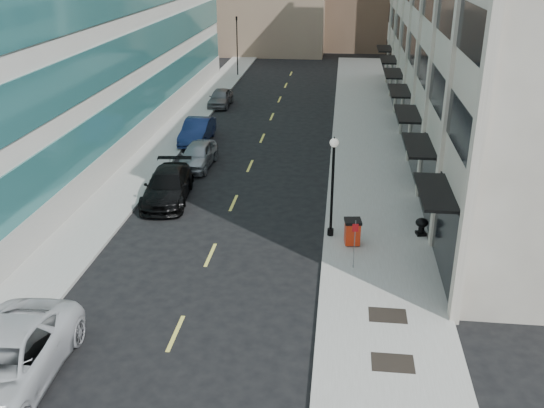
% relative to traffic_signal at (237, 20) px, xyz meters
% --- Properties ---
extents(ground, '(160.00, 160.00, 0.00)m').
position_rel_traffic_signal_xyz_m(ground, '(5.50, -48.00, -5.72)').
color(ground, black).
rests_on(ground, ground).
extents(sidewalk_right, '(5.00, 80.00, 0.15)m').
position_rel_traffic_signal_xyz_m(sidewalk_right, '(13.00, -28.00, -5.64)').
color(sidewalk_right, gray).
rests_on(sidewalk_right, ground).
extents(sidewalk_left, '(3.00, 80.00, 0.15)m').
position_rel_traffic_signal_xyz_m(sidewalk_left, '(-1.00, -28.00, -5.64)').
color(sidewalk_left, gray).
rests_on(sidewalk_left, ground).
extents(building_right, '(15.30, 46.50, 18.25)m').
position_rel_traffic_signal_xyz_m(building_right, '(22.44, -21.01, 3.28)').
color(building_right, beige).
rests_on(building_right, ground).
extents(grate_mid, '(1.40, 1.00, 0.01)m').
position_rel_traffic_signal_xyz_m(grate_mid, '(13.10, -47.00, -5.56)').
color(grate_mid, black).
rests_on(grate_mid, sidewalk_right).
extents(grate_far, '(1.40, 1.00, 0.01)m').
position_rel_traffic_signal_xyz_m(grate_far, '(13.10, -44.20, -5.56)').
color(grate_far, black).
rests_on(grate_far, sidewalk_right).
extents(road_centerline, '(0.15, 68.20, 0.01)m').
position_rel_traffic_signal_xyz_m(road_centerline, '(5.50, -31.00, -5.71)').
color(road_centerline, '#D8CC4C').
rests_on(road_centerline, ground).
extents(traffic_signal, '(0.66, 0.66, 6.98)m').
position_rel_traffic_signal_xyz_m(traffic_signal, '(0.00, 0.00, 0.00)').
color(traffic_signal, black).
rests_on(traffic_signal, ground).
extents(car_white_van, '(3.32, 6.76, 1.85)m').
position_rel_traffic_signal_xyz_m(car_white_van, '(1.02, -49.45, -4.79)').
color(car_white_van, silver).
rests_on(car_white_van, ground).
extents(car_black_pickup, '(2.88, 5.88, 1.65)m').
position_rel_traffic_signal_xyz_m(car_black_pickup, '(1.91, -34.00, -4.90)').
color(car_black_pickup, black).
rests_on(car_black_pickup, ground).
extents(car_silver_sedan, '(1.99, 4.62, 1.55)m').
position_rel_traffic_signal_xyz_m(car_silver_sedan, '(2.30, -28.54, -4.94)').
color(car_silver_sedan, gray).
rests_on(car_silver_sedan, ground).
extents(car_blue_sedan, '(1.72, 4.93, 1.62)m').
position_rel_traffic_signal_xyz_m(car_blue_sedan, '(1.09, -23.44, -4.91)').
color(car_blue_sedan, '#14224C').
rests_on(car_blue_sedan, ground).
extents(car_grey_sedan, '(1.75, 4.31, 1.47)m').
position_rel_traffic_signal_xyz_m(car_grey_sedan, '(0.70, -13.00, -4.98)').
color(car_grey_sedan, slate).
rests_on(car_grey_sedan, ground).
extents(trash_bin, '(0.83, 0.89, 1.22)m').
position_rel_traffic_signal_xyz_m(trash_bin, '(11.80, -38.46, -4.91)').
color(trash_bin, red).
rests_on(trash_bin, sidewalk_right).
extents(lamppost, '(0.41, 0.41, 4.88)m').
position_rel_traffic_signal_xyz_m(lamppost, '(10.80, -37.65, -2.70)').
color(lamppost, black).
rests_on(lamppost, sidewalk_right).
extents(sign_post, '(0.26, 0.07, 2.20)m').
position_rel_traffic_signal_xyz_m(sign_post, '(11.85, -40.69, -4.14)').
color(sign_post, slate).
rests_on(sign_post, sidewalk_right).
extents(urn_planter, '(0.61, 0.61, 0.84)m').
position_rel_traffic_signal_xyz_m(urn_planter, '(15.07, -37.10, -5.06)').
color(urn_planter, black).
rests_on(urn_planter, sidewalk_right).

